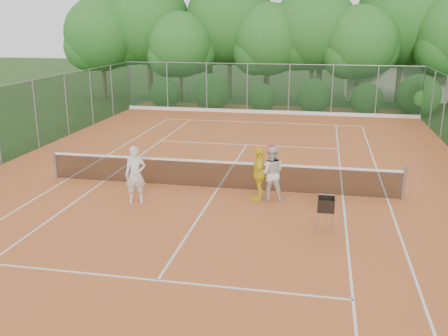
{
  "coord_description": "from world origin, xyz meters",
  "views": [
    {
      "loc": [
        3.28,
        -15.61,
        5.36
      ],
      "look_at": [
        0.44,
        -1.2,
        1.1
      ],
      "focal_mm": 40.0,
      "sensor_mm": 36.0,
      "label": 1
    }
  ],
  "objects_px": {
    "player_white": "(136,175)",
    "player_center_grp": "(271,173)",
    "player_yellow": "(259,174)",
    "ball_hopper": "(326,205)"
  },
  "relations": [
    {
      "from": "player_yellow",
      "to": "ball_hopper",
      "type": "distance_m",
      "value": 2.99
    },
    {
      "from": "player_white",
      "to": "player_center_grp",
      "type": "height_order",
      "value": "player_center_grp"
    },
    {
      "from": "player_white",
      "to": "player_center_grp",
      "type": "relative_size",
      "value": 0.99
    },
    {
      "from": "player_white",
      "to": "ball_hopper",
      "type": "distance_m",
      "value": 5.89
    },
    {
      "from": "player_center_grp",
      "to": "ball_hopper",
      "type": "relative_size",
      "value": 1.85
    },
    {
      "from": "player_center_grp",
      "to": "player_white",
      "type": "bearing_deg",
      "value": -166.02
    },
    {
      "from": "player_yellow",
      "to": "ball_hopper",
      "type": "height_order",
      "value": "player_yellow"
    },
    {
      "from": "player_center_grp",
      "to": "player_yellow",
      "type": "distance_m",
      "value": 0.38
    },
    {
      "from": "player_center_grp",
      "to": "player_yellow",
      "type": "height_order",
      "value": "player_center_grp"
    },
    {
      "from": "player_white",
      "to": "player_center_grp",
      "type": "bearing_deg",
      "value": -2.94
    }
  ]
}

